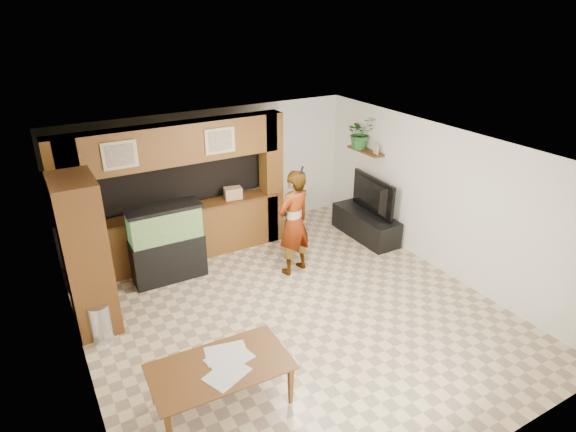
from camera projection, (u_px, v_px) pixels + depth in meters
floor at (292, 312)px, 7.58m from camera, size 6.50×6.50×0.00m
ceiling at (293, 153)px, 6.51m from camera, size 6.50×6.50×0.00m
wall_back at (211, 174)px, 9.61m from camera, size 6.00×0.00×6.00m
wall_left at (74, 296)px, 5.69m from camera, size 0.00×6.50×6.50m
wall_right at (440, 200)px, 8.40m from camera, size 0.00×6.50×6.50m
partition at (174, 192)px, 8.69m from camera, size 4.20×0.99×2.60m
wall_clock at (57, 218)px, 6.24m from camera, size 0.05×0.25×0.25m
wall_shelf at (365, 151)px, 9.71m from camera, size 0.25×0.90×0.04m
pantry_cabinet at (85, 255)px, 6.86m from camera, size 0.58×0.95×2.33m
trash_can at (100, 322)px, 6.87m from camera, size 0.32×0.32×0.58m
aquarium at (167, 244)px, 8.24m from camera, size 1.24×0.46×1.37m
tv_stand at (365, 225)px, 9.89m from camera, size 0.58×1.58×0.53m
television at (368, 196)px, 9.63m from camera, size 0.25×1.31×0.75m
photo_frame at (376, 149)px, 9.41m from camera, size 0.04×0.14×0.19m
potted_plant at (361, 133)px, 9.68m from camera, size 0.63×0.57×0.64m
person at (294, 223)px, 8.34m from camera, size 0.79×0.62×1.91m
microphone at (302, 170)px, 7.83m from camera, size 0.04×0.10×0.16m
dining_table at (223, 386)px, 5.73m from camera, size 1.67×0.97×0.58m
newspaper_a at (227, 374)px, 5.51m from camera, size 0.58×0.51×0.01m
newspaper_b at (229, 358)px, 5.75m from camera, size 0.58×0.47×0.01m
newspaper_c at (226, 353)px, 5.83m from camera, size 0.56×0.46×0.01m
counter_box at (233, 193)px, 9.10m from camera, size 0.36×0.27×0.22m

